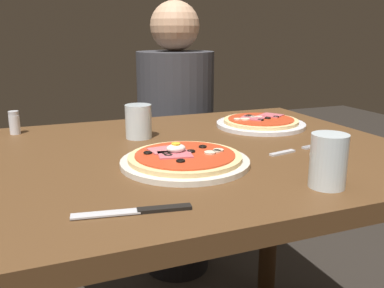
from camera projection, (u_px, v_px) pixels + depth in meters
dining_table at (205, 196)px, 1.10m from camera, size 1.02×0.88×0.77m
pizza_foreground at (185, 159)px, 0.93m from camera, size 0.29×0.29×0.05m
pizza_across_left at (261, 123)px, 1.31m from camera, size 0.28×0.28×0.03m
water_glass_near at (328, 164)px, 0.79m from camera, size 0.07×0.07×0.10m
water_glass_far at (139, 123)px, 1.16m from camera, size 0.07×0.07×0.09m
fork at (291, 151)px, 1.03m from camera, size 0.16×0.05×0.00m
knife at (141, 211)px, 0.68m from camera, size 0.20×0.05×0.01m
salt_shaker at (14, 123)px, 1.20m from camera, size 0.03×0.03×0.07m
diner_person at (176, 150)px, 1.82m from camera, size 0.32×0.32×1.18m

